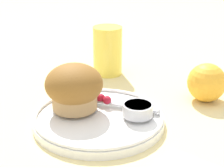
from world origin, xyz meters
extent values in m
plane|color=beige|center=(0.00, 0.00, 0.00)|extent=(3.00, 3.00, 0.00)
cylinder|color=white|center=(0.00, 0.00, 0.01)|extent=(0.22, 0.22, 0.01)
torus|color=white|center=(0.00, 0.00, 0.02)|extent=(0.22, 0.22, 0.01)
cylinder|color=tan|center=(-0.05, -0.01, 0.04)|extent=(0.08, 0.08, 0.04)
ellipsoid|color=brown|center=(-0.05, -0.01, 0.07)|extent=(0.10, 0.10, 0.07)
cylinder|color=silver|center=(0.05, 0.04, 0.03)|extent=(0.05, 0.05, 0.02)
cylinder|color=silver|center=(0.05, 0.04, 0.04)|extent=(0.05, 0.05, 0.00)
sphere|color=#B7192D|center=(-0.03, 0.04, 0.03)|extent=(0.02, 0.02, 0.02)
sphere|color=#B7192D|center=(-0.01, 0.04, 0.03)|extent=(0.02, 0.02, 0.02)
cube|color=silver|center=(0.00, 0.05, 0.02)|extent=(0.15, 0.06, 0.00)
sphere|color=#F4A82D|center=(0.10, 0.20, 0.04)|extent=(0.07, 0.07, 0.07)
cylinder|color=#EAD14C|center=(-0.14, 0.20, 0.05)|extent=(0.07, 0.07, 0.11)
camera|label=1|loc=(0.38, -0.42, 0.31)|focal=60.00mm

